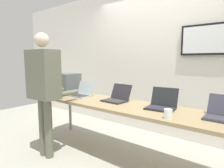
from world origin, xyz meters
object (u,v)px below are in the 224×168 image
(laptop_station_2, at_px, (162,104))
(laptop_station_1, at_px, (117,97))
(workbench, at_px, (121,107))
(laptop_station_3, at_px, (224,114))
(equipment_box, at_px, (68,83))
(person, at_px, (44,83))
(laptop_station_0, at_px, (82,93))
(coffee_mug, at_px, (168,114))

(laptop_station_2, bearing_deg, laptop_station_1, 179.73)
(workbench, bearing_deg, laptop_station_3, 4.08)
(workbench, relative_size, laptop_station_2, 8.24)
(workbench, distance_m, laptop_station_2, 0.56)
(equipment_box, distance_m, laptop_station_1, 1.11)
(workbench, distance_m, equipment_box, 1.27)
(workbench, height_order, person, person)
(laptop_station_3, bearing_deg, laptop_station_2, 178.47)
(equipment_box, bearing_deg, workbench, -5.31)
(workbench, bearing_deg, person, -143.31)
(workbench, distance_m, laptop_station_1, 0.21)
(laptop_station_3, bearing_deg, workbench, -175.92)
(laptop_station_0, xyz_separation_m, laptop_station_2, (1.38, 0.03, 0.00))
(workbench, height_order, laptop_station_2, laptop_station_2)
(laptop_station_0, bearing_deg, workbench, -4.81)
(workbench, xyz_separation_m, laptop_station_2, (0.54, 0.10, 0.11))
(equipment_box, height_order, laptop_station_1, equipment_box)
(laptop_station_2, relative_size, coffee_mug, 3.59)
(workbench, distance_m, laptop_station_3, 1.22)
(person, bearing_deg, coffee_mug, 13.10)
(person, xyz_separation_m, coffee_mug, (1.60, 0.37, -0.23))
(laptop_station_2, xyz_separation_m, person, (-1.38, -0.73, 0.22))
(laptop_station_1, height_order, person, person)
(laptop_station_1, xyz_separation_m, laptop_station_2, (0.69, -0.00, 0.00))
(coffee_mug, bearing_deg, laptop_station_3, 36.93)
(laptop_station_3, bearing_deg, coffee_mug, -143.07)
(laptop_station_1, relative_size, laptop_station_2, 1.00)
(laptop_station_0, height_order, person, person)
(workbench, relative_size, laptop_station_3, 8.56)
(workbench, bearing_deg, equipment_box, 174.69)
(workbench, height_order, laptop_station_3, laptop_station_3)
(coffee_mug, bearing_deg, workbench, 161.82)
(laptop_station_2, bearing_deg, person, -152.24)
(workbench, bearing_deg, laptop_station_0, 175.19)
(laptop_station_1, distance_m, laptop_station_3, 1.35)
(laptop_station_3, bearing_deg, laptop_station_1, 179.11)
(laptop_station_0, bearing_deg, laptop_station_1, 3.05)
(laptop_station_0, xyz_separation_m, laptop_station_3, (2.05, 0.02, -0.00))
(equipment_box, bearing_deg, laptop_station_2, -0.37)
(laptop_station_1, relative_size, laptop_station_3, 1.04)
(laptop_station_1, bearing_deg, laptop_station_3, -0.89)
(equipment_box, height_order, laptop_station_0, equipment_box)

